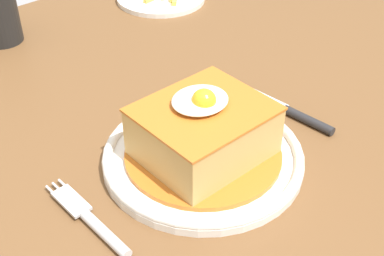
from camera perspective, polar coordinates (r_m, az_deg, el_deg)
dining_table at (r=0.79m, az=1.03°, el=-3.89°), size 1.32×0.97×0.72m
main_plate at (r=0.64m, az=1.19°, el=-3.02°), size 0.24×0.24×0.02m
sandwich_meal at (r=0.62m, az=1.21°, el=-0.51°), size 0.19×0.19×0.09m
fork at (r=0.58m, az=-10.45°, el=-9.94°), size 0.02×0.14×0.01m
knife at (r=0.73m, az=10.79°, el=1.58°), size 0.03×0.17×0.01m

